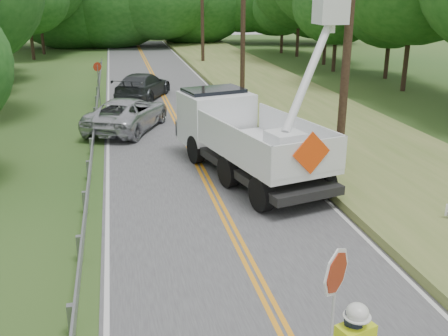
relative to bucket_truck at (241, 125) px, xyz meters
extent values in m
cube|color=#474649|center=(-1.51, 3.88, -1.66)|extent=(7.20, 96.00, 0.02)
cube|color=orange|center=(-1.61, 3.88, -1.65)|extent=(0.12, 96.00, 0.00)
cube|color=orange|center=(-1.41, 3.88, -1.65)|extent=(0.12, 96.00, 0.00)
cube|color=silver|center=(-4.96, 3.88, -1.65)|extent=(0.12, 96.00, 0.00)
cube|color=silver|center=(1.94, 3.88, -1.65)|extent=(0.12, 96.00, 0.00)
cube|color=gray|center=(-5.61, -9.12, -1.32)|extent=(0.12, 0.14, 0.70)
cube|color=gray|center=(-5.61, -6.12, -1.32)|extent=(0.12, 0.14, 0.70)
cube|color=gray|center=(-5.61, -3.12, -1.32)|extent=(0.12, 0.14, 0.70)
cube|color=gray|center=(-5.61, -0.12, -1.32)|extent=(0.12, 0.14, 0.70)
cube|color=gray|center=(-5.61, 2.88, -1.32)|extent=(0.12, 0.14, 0.70)
cube|color=gray|center=(-5.61, 5.88, -1.32)|extent=(0.12, 0.14, 0.70)
cube|color=gray|center=(-5.61, 8.88, -1.32)|extent=(0.12, 0.14, 0.70)
cube|color=gray|center=(-5.61, 11.88, -1.32)|extent=(0.12, 0.14, 0.70)
cube|color=gray|center=(-5.61, 14.88, -1.32)|extent=(0.12, 0.14, 0.70)
cube|color=gray|center=(-5.61, 17.88, -1.32)|extent=(0.12, 0.14, 0.70)
cube|color=gray|center=(-5.61, 20.88, -1.32)|extent=(0.12, 0.14, 0.70)
cube|color=gray|center=(-5.61, 23.88, -1.32)|extent=(0.12, 0.14, 0.70)
cube|color=gray|center=(-5.61, 26.88, -1.32)|extent=(0.12, 0.14, 0.70)
cube|color=gray|center=(-5.51, 4.88, -1.07)|extent=(0.05, 48.00, 0.34)
cylinder|color=black|center=(3.49, -1.12, 3.33)|extent=(0.30, 0.30, 10.00)
cylinder|color=black|center=(3.49, 13.88, 3.33)|extent=(0.30, 0.30, 10.00)
cylinder|color=black|center=(3.49, 28.88, 3.33)|extent=(0.30, 0.30, 10.00)
cube|color=#5A7331|center=(5.59, 3.88, -1.52)|extent=(7.00, 96.00, 0.30)
cylinder|color=#332319|center=(-12.09, 35.47, 0.00)|extent=(0.32, 0.32, 3.35)
cylinder|color=#332319|center=(-11.62, 39.86, 0.38)|extent=(0.32, 0.32, 4.10)
cylinder|color=#332319|center=(14.40, 13.10, 0.48)|extent=(0.32, 0.32, 4.31)
cylinder|color=#332319|center=(15.80, 18.07, -0.05)|extent=(0.32, 0.32, 3.24)
ellipsoid|color=#184A16|center=(15.80, 18.07, 3.90)|extent=(7.55, 7.55, 6.64)
cylinder|color=#332319|center=(13.35, 22.25, -0.12)|extent=(0.32, 0.32, 3.11)
ellipsoid|color=#184A16|center=(13.35, 22.25, 3.68)|extent=(7.26, 7.26, 6.39)
cylinder|color=#332319|center=(14.15, 26.28, 0.53)|extent=(0.32, 0.32, 4.40)
cylinder|color=#332319|center=(13.77, 32.41, 0.32)|extent=(0.32, 0.32, 3.98)
cylinder|color=#332319|center=(13.18, 35.72, -0.32)|extent=(0.32, 0.32, 2.71)
ellipsoid|color=#184A16|center=(13.18, 35.72, 2.99)|extent=(6.32, 6.32, 5.56)
ellipsoid|color=silver|center=(-1.15, -12.04, 0.21)|extent=(0.35, 0.35, 0.28)
cylinder|color=#9B2912|center=(-1.59, -12.13, 1.00)|extent=(0.58, 0.51, 0.74)
cylinder|color=black|center=(-0.34, -4.09, -1.10)|extent=(0.59, 1.15, 1.10)
cylinder|color=black|center=(1.87, -3.55, -1.10)|extent=(0.59, 1.15, 1.10)
cylinder|color=black|center=(-0.89, -1.88, -1.10)|extent=(0.59, 1.15, 1.10)
cylinder|color=black|center=(1.33, -1.33, -1.10)|extent=(0.59, 1.15, 1.10)
cylinder|color=black|center=(-1.57, 0.89, -1.10)|extent=(0.59, 1.15, 1.10)
cylinder|color=black|center=(0.65, 1.44, -1.10)|extent=(0.59, 1.15, 1.10)
cube|color=black|center=(0.14, -1.27, -1.02)|extent=(4.07, 7.66, 0.29)
cube|color=white|center=(0.33, -2.05, -0.45)|extent=(3.80, 5.72, 0.25)
cube|color=white|center=(-0.92, -2.36, 0.12)|extent=(1.32, 5.11, 1.03)
cube|color=white|center=(1.58, -1.74, 0.12)|extent=(1.32, 5.11, 1.03)
cube|color=white|center=(0.95, -4.57, 0.12)|extent=(2.56, 0.69, 1.03)
cube|color=white|center=(-0.60, 1.72, -0.11)|extent=(3.01, 2.72, 2.05)
cube|color=black|center=(-0.65, 1.94, 0.63)|extent=(2.57, 1.98, 0.86)
cube|color=white|center=(0.63, -3.27, 0.12)|extent=(1.24, 1.24, 0.91)
cube|color=white|center=(2.79, -1.12, 4.15)|extent=(0.97, 0.97, 0.97)
cube|color=#F9470E|center=(0.97, -4.65, 0.29)|extent=(1.26, 0.35, 1.29)
imported|color=#BABCC2|center=(-4.00, 6.59, -0.87)|extent=(4.70, 6.20, 1.56)
imported|color=#34383B|center=(-2.82, 14.08, -0.87)|extent=(4.18, 5.86, 1.57)
cylinder|color=gray|center=(-5.42, 12.43, -0.48)|extent=(0.06, 0.06, 2.39)
cylinder|color=#9B2912|center=(-5.42, 12.43, 0.61)|extent=(0.47, 0.31, 0.54)
cylinder|color=gray|center=(4.47, -6.35, -1.42)|extent=(0.02, 0.02, 0.50)
camera|label=1|loc=(-4.45, -18.03, 4.76)|focal=41.27mm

